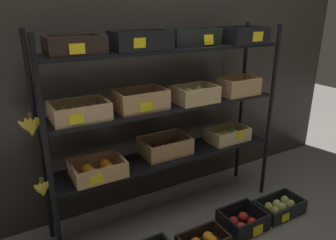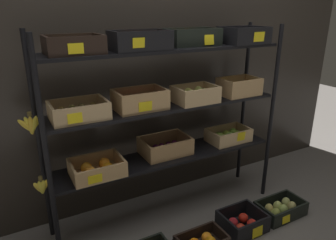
% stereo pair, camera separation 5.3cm
% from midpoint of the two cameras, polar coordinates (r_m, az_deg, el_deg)
% --- Properties ---
extents(ground_plane, '(10.00, 10.00, 0.00)m').
position_cam_midpoint_polar(ground_plane, '(2.62, 0.60, -16.21)').
color(ground_plane, '#605B56').
extents(storefront_wall, '(4.11, 0.12, 2.50)m').
position_cam_midpoint_polar(storefront_wall, '(2.47, -3.53, 13.01)').
color(storefront_wall, '#2D2823').
rests_on(storefront_wall, ground_plane).
extents(display_rack, '(1.84, 0.36, 1.43)m').
position_cam_midpoint_polar(display_rack, '(2.20, 0.61, 3.50)').
color(display_rack, black).
rests_on(display_rack, ground_plane).
extents(crate_ground_apple_red, '(0.31, 0.26, 0.13)m').
position_cam_midpoint_polar(crate_ground_apple_red, '(2.49, 13.90, -17.59)').
color(crate_ground_apple_red, black).
rests_on(crate_ground_apple_red, ground_plane).
extents(crate_ground_pear, '(0.37, 0.23, 0.11)m').
position_cam_midpoint_polar(crate_ground_pear, '(2.72, 20.20, -14.85)').
color(crate_ground_pear, black).
rests_on(crate_ground_pear, ground_plane).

